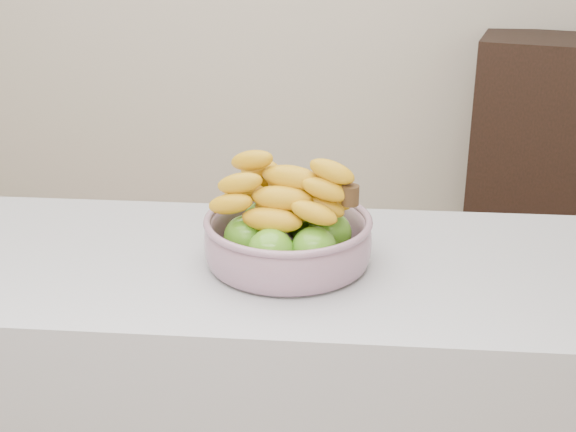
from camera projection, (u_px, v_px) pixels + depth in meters
name	position (u px, v px, depth m)	size (l,w,h in m)	color
cabinet	(532.00, 139.00, 3.79)	(0.53, 0.43, 0.96)	black
fruit_bowl	(288.00, 233.00, 1.59)	(0.33, 0.33, 0.21)	#8892A3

